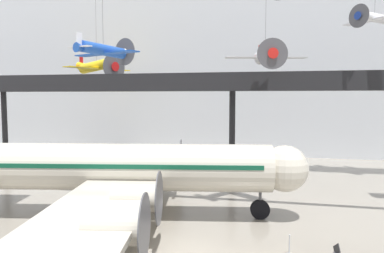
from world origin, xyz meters
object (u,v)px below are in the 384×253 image
Objects in this scene: airliner_silver_main at (117,168)px; suspended_plane_silver_racer at (265,55)px; suspended_plane_blue_trainer at (103,50)px; suspended_plane_white_twin at (374,18)px; suspended_plane_yellow_lowwing at (97,66)px; stanchion_barrier at (289,248)px.

airliner_silver_main is 18.35m from suspended_plane_silver_racer.
suspended_plane_blue_trainer reaches higher than airliner_silver_main.
suspended_plane_white_twin is at bearing 30.91° from airliner_silver_main.
suspended_plane_white_twin is (10.36, 3.93, 3.75)m from suspended_plane_silver_racer.
suspended_plane_silver_racer is at bearing 5.33° from suspended_plane_yellow_lowwing.
suspended_plane_silver_racer is 1.04× the size of suspended_plane_blue_trainer.
suspended_plane_yellow_lowwing is (-8.38, 15.36, 0.04)m from suspended_plane_blue_trainer.
suspended_plane_white_twin is at bearing 67.78° from stanchion_barrier.
suspended_plane_blue_trainer is 26.24m from suspended_plane_white_twin.
suspended_plane_silver_racer is (9.41, 13.08, 8.79)m from airliner_silver_main.
stanchion_barrier is (-8.50, -20.82, -15.61)m from suspended_plane_white_twin.
suspended_plane_yellow_lowwing is (-32.02, 4.63, -3.75)m from suspended_plane_white_twin.
suspended_plane_blue_trainer reaches higher than stanchion_barrier.
suspended_plane_yellow_lowwing is at bearing -49.66° from suspended_plane_white_twin.
stanchion_barrier is at bearing -20.37° from suspended_plane_yellow_lowwing.
suspended_plane_yellow_lowwing is at bearing 50.72° from suspended_plane_blue_trainer.
airliner_silver_main is at bearing -33.58° from suspended_plane_yellow_lowwing.
suspended_plane_silver_racer is at bearing -20.67° from suspended_plane_white_twin.
suspended_plane_yellow_lowwing is at bearing -125.87° from suspended_plane_silver_racer.
suspended_plane_silver_racer and suspended_plane_yellow_lowwing have the same top height.
suspended_plane_blue_trainer is at bearing 146.30° from stanchion_barrier.
suspended_plane_white_twin is 27.38m from stanchion_barrier.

